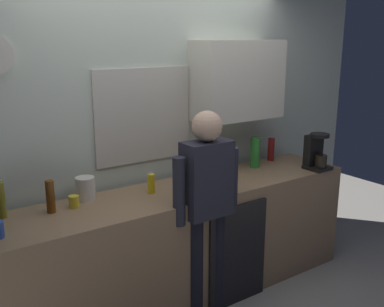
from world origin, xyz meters
name	(u,v)px	position (x,y,z in m)	size (l,w,h in m)	color
kitchen_counter	(184,244)	(0.00, 0.30, 0.47)	(3.06, 0.64, 0.94)	#937251
dishwasher_panel	(238,255)	(0.29, -0.03, 0.42)	(0.56, 0.02, 0.84)	black
back_wall_assembly	(166,127)	(0.09, 0.70, 1.36)	(4.66, 0.42, 2.60)	silver
coffee_maker	(316,153)	(1.30, 0.10, 1.08)	(0.20, 0.20, 0.33)	black
bottle_olive_oil	(1,200)	(-1.31, 0.50, 1.06)	(0.06, 0.06, 0.25)	olive
bottle_red_vinegar	(271,149)	(1.17, 0.53, 1.05)	(0.06, 0.06, 0.22)	maroon
bottle_clear_soda	(255,152)	(0.88, 0.45, 1.08)	(0.09, 0.09, 0.28)	#2D8C33
bottle_amber_beer	(50,197)	(-1.01, 0.41, 1.05)	(0.06, 0.06, 0.23)	brown
cup_yellow_cup	(74,202)	(-0.85, 0.42, 0.98)	(0.07, 0.07, 0.09)	yellow
potted_plant	(197,181)	(-0.04, 0.07, 1.07)	(0.15, 0.15, 0.23)	#9E5638
dish_soap	(151,183)	(-0.25, 0.37, 1.01)	(0.06, 0.06, 0.18)	yellow
storage_canister	(85,188)	(-0.72, 0.52, 1.02)	(0.14, 0.14, 0.17)	silver
person_at_sink	(206,199)	(0.00, 0.00, 0.95)	(0.57, 0.22, 1.60)	black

